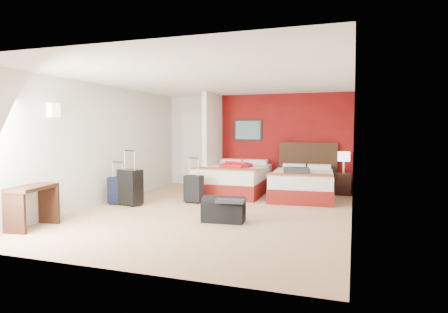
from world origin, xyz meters
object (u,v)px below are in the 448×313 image
at_px(suitcase_charcoal, 194,190).
at_px(desk, 32,207).
at_px(bed_left, 234,180).
at_px(suitcase_black, 130,188).
at_px(duffel_bag, 224,211).
at_px(table_lamp, 344,162).
at_px(bed_right, 302,185).
at_px(suitcase_navy, 118,192).
at_px(nightstand, 343,184).
at_px(red_suitcase_open, 237,165).

height_order(suitcase_charcoal, desk, desk).
xyz_separation_m(bed_left, suitcase_black, (-1.58, -2.15, 0.03)).
bearing_deg(duffel_bag, table_lamp, 56.52).
bearing_deg(bed_right, suitcase_black, -152.06).
relative_size(suitcase_navy, desk, 0.66).
relative_size(nightstand, suitcase_charcoal, 0.94).
height_order(nightstand, suitcase_charcoal, suitcase_charcoal).
bearing_deg(duffel_bag, suitcase_charcoal, 123.89).
relative_size(bed_right, suitcase_navy, 3.65).
distance_m(bed_right, duffel_bag, 2.91).
height_order(bed_right, suitcase_charcoal, bed_right).
height_order(bed_left, suitcase_navy, bed_left).
bearing_deg(bed_left, nightstand, 13.14).
relative_size(suitcase_navy, duffel_bag, 0.76).
xyz_separation_m(nightstand, suitcase_charcoal, (-3.00, -2.10, 0.02)).
relative_size(table_lamp, suitcase_charcoal, 0.92).
height_order(suitcase_navy, desk, desk).
bearing_deg(suitcase_navy, nightstand, 24.40).
bearing_deg(red_suitcase_open, bed_right, 13.52).
bearing_deg(nightstand, duffel_bag, -116.02).
relative_size(table_lamp, suitcase_black, 0.71).
xyz_separation_m(table_lamp, suitcase_charcoal, (-3.00, -2.10, -0.50)).
bearing_deg(bed_right, red_suitcase_open, 175.20).
relative_size(bed_right, duffel_bag, 2.77).
distance_m(bed_left, desk, 4.71).
relative_size(bed_left, suitcase_black, 3.04).
height_order(duffel_bag, desk, desk).
height_order(bed_right, desk, desk).
distance_m(suitcase_black, suitcase_charcoal, 1.32).
xyz_separation_m(red_suitcase_open, suitcase_black, (-1.68, -2.05, -0.35)).
distance_m(bed_left, red_suitcase_open, 0.40).
bearing_deg(nightstand, table_lamp, 0.00).
xyz_separation_m(bed_left, duffel_bag, (0.70, -2.86, -0.15)).
bearing_deg(nightstand, suitcase_charcoal, -143.12).
height_order(table_lamp, suitcase_navy, table_lamp).
height_order(table_lamp, duffel_bag, table_lamp).
bearing_deg(table_lamp, bed_left, -166.04).
height_order(bed_left, desk, desk).
xyz_separation_m(bed_right, suitcase_charcoal, (-2.13, -1.34, -0.02)).
height_order(nightstand, duffel_bag, nightstand).
distance_m(suitcase_black, desk, 2.15).
height_order(nightstand, table_lamp, table_lamp).
xyz_separation_m(table_lamp, duffel_bag, (-1.85, -3.50, -0.60)).
distance_m(nightstand, duffel_bag, 3.96).
height_order(table_lamp, suitcase_charcoal, table_lamp).
bearing_deg(red_suitcase_open, suitcase_navy, -119.95).
height_order(red_suitcase_open, nightstand, red_suitcase_open).
relative_size(bed_left, suitcase_navy, 4.05).
bearing_deg(table_lamp, desk, -133.09).
distance_m(suitcase_charcoal, duffel_bag, 1.81).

